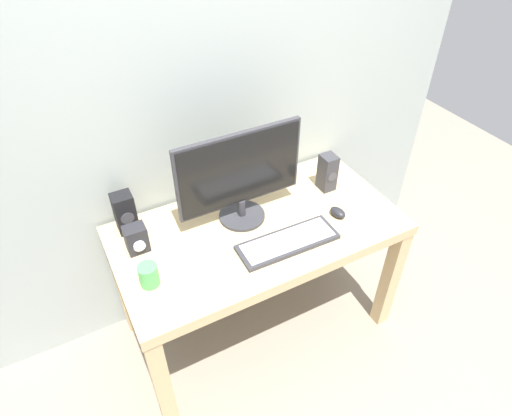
{
  "coord_description": "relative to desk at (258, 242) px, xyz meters",
  "views": [
    {
      "loc": [
        -0.74,
        -1.37,
        2.2
      ],
      "look_at": [
        -0.01,
        0.0,
        0.89
      ],
      "focal_mm": 30.94,
      "sensor_mm": 36.0,
      "label": 1
    }
  ],
  "objects": [
    {
      "name": "ground_plane",
      "position": [
        0.0,
        0.0,
        -0.66
      ],
      "size": [
        6.0,
        6.0,
        0.0
      ],
      "primitive_type": "plane",
      "color": "gray"
    },
    {
      "name": "wall_back",
      "position": [
        0.0,
        0.4,
        0.84
      ],
      "size": [
        2.8,
        0.04,
        3.0
      ],
      "primitive_type": "cube",
      "color": "#9EA8A3",
      "rests_on": "ground_plane"
    },
    {
      "name": "desk",
      "position": [
        0.0,
        0.0,
        0.0
      ],
      "size": [
        1.38,
        0.72,
        0.77
      ],
      "color": "tan",
      "rests_on": "ground_plane"
    },
    {
      "name": "monitor",
      "position": [
        -0.04,
        0.11,
        0.35
      ],
      "size": [
        0.62,
        0.23,
        0.47
      ],
      "color": "#333338",
      "rests_on": "desk"
    },
    {
      "name": "keyboard_primary",
      "position": [
        0.06,
        -0.17,
        0.12
      ],
      "size": [
        0.48,
        0.17,
        0.02
      ],
      "color": "#333338",
      "rests_on": "desk"
    },
    {
      "name": "mouse",
      "position": [
        0.38,
        -0.12,
        0.13
      ],
      "size": [
        0.07,
        0.1,
        0.04
      ],
      "primitive_type": "ellipsoid",
      "rotation": [
        0.0,
        0.0,
        0.17
      ],
      "color": "#232328",
      "rests_on": "desk"
    },
    {
      "name": "speaker_right",
      "position": [
        0.46,
        0.1,
        0.21
      ],
      "size": [
        0.08,
        0.09,
        0.2
      ],
      "color": "#333338",
      "rests_on": "desk"
    },
    {
      "name": "speaker_left",
      "position": [
        -0.55,
        0.28,
        0.21
      ],
      "size": [
        0.09,
        0.09,
        0.2
      ],
      "color": "black",
      "rests_on": "desk"
    },
    {
      "name": "audio_controller",
      "position": [
        -0.55,
        0.12,
        0.17
      ],
      "size": [
        0.1,
        0.09,
        0.13
      ],
      "color": "#232328",
      "rests_on": "desk"
    },
    {
      "name": "coffee_mug",
      "position": [
        -0.57,
        -0.1,
        0.16
      ],
      "size": [
        0.08,
        0.08,
        0.1
      ],
      "primitive_type": "cylinder",
      "color": "#4CB259",
      "rests_on": "desk"
    }
  ]
}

